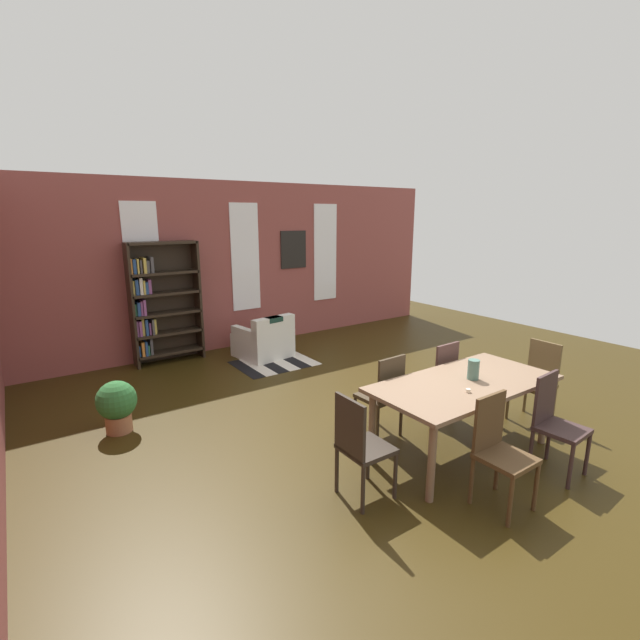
{
  "coord_description": "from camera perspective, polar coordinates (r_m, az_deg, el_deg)",
  "views": [
    {
      "loc": [
        -3.54,
        -3.12,
        2.41
      ],
      "look_at": [
        -0.1,
        1.85,
        0.97
      ],
      "focal_mm": 25.06,
      "sensor_mm": 36.0,
      "label": 1
    }
  ],
  "objects": [
    {
      "name": "ground_plane",
      "position": [
        5.3,
        12.78,
        -14.03
      ],
      "size": [
        11.45,
        11.45,
        0.0
      ],
      "primitive_type": "plane",
      "color": "#35280C"
    },
    {
      "name": "back_wall_brick",
      "position": [
        8.42,
        -9.69,
        6.91
      ],
      "size": [
        8.69,
        0.12,
        2.98
      ],
      "primitive_type": "cube",
      "color": "brown",
      "rests_on": "ground"
    },
    {
      "name": "window_pane_0",
      "position": [
        7.75,
        -21.66,
        6.74
      ],
      "size": [
        0.55,
        0.02,
        1.94
      ],
      "primitive_type": "cube",
      "color": "white"
    },
    {
      "name": "window_pane_1",
      "position": [
        8.34,
        -9.52,
        7.89
      ],
      "size": [
        0.55,
        0.02,
        1.94
      ],
      "primitive_type": "cube",
      "color": "white"
    },
    {
      "name": "window_pane_2",
      "position": [
        9.25,
        0.67,
        8.59
      ],
      "size": [
        0.55,
        0.02,
        1.94
      ],
      "primitive_type": "cube",
      "color": "white"
    },
    {
      "name": "dining_table",
      "position": [
        4.76,
        17.95,
        -8.4
      ],
      "size": [
        1.97,
        0.96,
        0.78
      ],
      "color": "#7C614A",
      "rests_on": "ground"
    },
    {
      "name": "vase_on_table",
      "position": [
        4.79,
        18.99,
        -6.0
      ],
      "size": [
        0.11,
        0.11,
        0.2
      ],
      "primitive_type": "cylinder",
      "color": "#4C7266",
      "rests_on": "dining_table"
    },
    {
      "name": "tealight_candle_0",
      "position": [
        4.46,
        18.39,
        -8.55
      ],
      "size": [
        0.04,
        0.04,
        0.03
      ],
      "primitive_type": "cylinder",
      "color": "silver",
      "rests_on": "dining_table"
    },
    {
      "name": "dining_chair_near_right",
      "position": [
        4.85,
        27.78,
        -11.31
      ],
      "size": [
        0.43,
        0.43,
        0.95
      ],
      "color": "#382726",
      "rests_on": "ground"
    },
    {
      "name": "dining_chair_head_right",
      "position": [
        5.91,
        25.96,
        -6.75
      ],
      "size": [
        0.41,
        0.41,
        0.95
      ],
      "color": "brown",
      "rests_on": "ground"
    },
    {
      "name": "dining_chair_near_left",
      "position": [
        4.14,
        21.87,
        -14.9
      ],
      "size": [
        0.4,
        0.4,
        0.95
      ],
      "color": "#4D361E",
      "rests_on": "ground"
    },
    {
      "name": "dining_chair_far_left",
      "position": [
        4.96,
        8.09,
        -9.25
      ],
      "size": [
        0.42,
        0.42,
        0.95
      ],
      "color": "#3A2E1F",
      "rests_on": "ground"
    },
    {
      "name": "dining_chair_far_right",
      "position": [
        5.56,
        14.86,
        -7.03
      ],
      "size": [
        0.41,
        0.41,
        0.95
      ],
      "color": "#48302C",
      "rests_on": "ground"
    },
    {
      "name": "dining_chair_head_left",
      "position": [
        3.93,
        5.11,
        -15.52
      ],
      "size": [
        0.4,
        0.4,
        0.95
      ],
      "color": "#312821",
      "rests_on": "ground"
    },
    {
      "name": "bookshelf_tall",
      "position": [
        7.7,
        -19.78,
        2.08
      ],
      "size": [
        1.11,
        0.31,
        1.99
      ],
      "color": "#2D2319",
      "rests_on": "ground"
    },
    {
      "name": "armchair_white",
      "position": [
        7.76,
        -7.13,
        -2.69
      ],
      "size": [
        0.91,
        0.91,
        0.75
      ],
      "color": "silver",
      "rests_on": "ground"
    },
    {
      "name": "potted_plant_by_shelf",
      "position": [
        5.58,
        -24.52,
        -9.72
      ],
      "size": [
        0.44,
        0.44,
        0.6
      ],
      "color": "#9E6042",
      "rests_on": "ground"
    },
    {
      "name": "striped_rug",
      "position": [
        7.48,
        -5.84,
        -5.47
      ],
      "size": [
        1.26,
        0.99,
        0.01
      ],
      "color": "black",
      "rests_on": "ground"
    },
    {
      "name": "framed_picture",
      "position": [
        8.81,
        -3.42,
        8.96
      ],
      "size": [
        0.56,
        0.03,
        0.72
      ],
      "primitive_type": "cube",
      "color": "black"
    }
  ]
}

